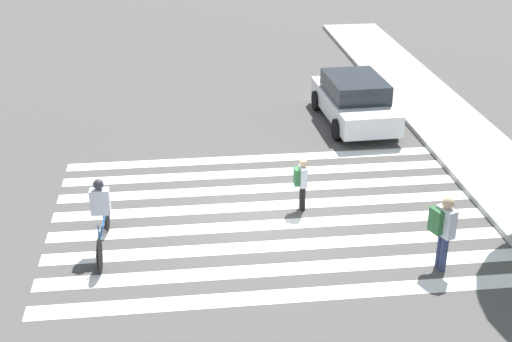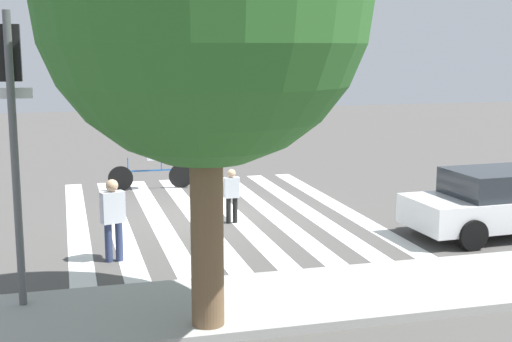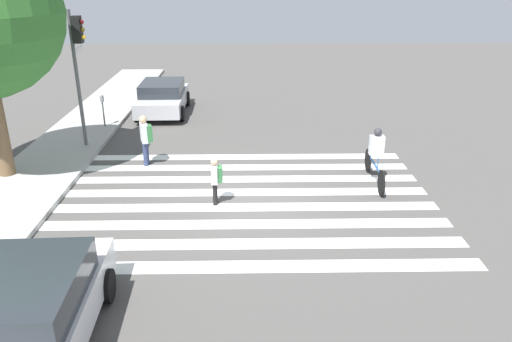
% 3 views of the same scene
% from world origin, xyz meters
% --- Properties ---
extents(ground_plane, '(60.00, 60.00, 0.00)m').
position_xyz_m(ground_plane, '(0.00, 0.00, 0.00)').
color(ground_plane, '#4C4947').
extents(sidewalk_curb, '(36.00, 2.50, 0.14)m').
position_xyz_m(sidewalk_curb, '(0.00, 6.25, 0.07)').
color(sidewalk_curb, '#9E9E99').
rests_on(sidewalk_curb, ground_plane).
extents(crosswalk_stripes, '(7.02, 10.00, 0.01)m').
position_xyz_m(crosswalk_stripes, '(-0.00, 0.00, 0.00)').
color(crosswalk_stripes, white).
rests_on(crosswalk_stripes, ground_plane).
extents(traffic_light, '(0.60, 0.50, 4.61)m').
position_xyz_m(traffic_light, '(4.21, 5.43, 3.23)').
color(traffic_light, '#515456').
rests_on(traffic_light, ground_plane).
extents(parking_meter, '(0.15, 0.15, 1.40)m').
position_xyz_m(parking_meter, '(6.38, 5.48, 1.04)').
color(parking_meter, '#515456').
rests_on(parking_meter, ground_plane).
extents(pedestrian_adult_tall_backpack, '(0.49, 0.47, 1.61)m').
position_xyz_m(pedestrian_adult_tall_backpack, '(2.64, 3.15, 0.94)').
color(pedestrian_adult_tall_backpack, navy).
rests_on(pedestrian_adult_tall_backpack, ground_plane).
extents(pedestrian_adult_yellow_jacket, '(0.36, 0.30, 1.28)m').
position_xyz_m(pedestrian_adult_yellow_jacket, '(-0.24, 0.80, 0.75)').
color(pedestrian_adult_yellow_jacket, black).
rests_on(pedestrian_adult_yellow_jacket, ground_plane).
extents(cyclist_far_lane, '(2.46, 0.40, 1.65)m').
position_xyz_m(cyclist_far_lane, '(1.10, -3.69, 0.87)').
color(cyclist_far_lane, black).
rests_on(cyclist_far_lane, ground_plane).
extents(car_parked_far_curb, '(4.24, 2.04, 1.45)m').
position_xyz_m(car_parked_far_curb, '(-5.69, 3.41, 0.74)').
color(car_parked_far_curb, silver).
rests_on(car_parked_far_curb, ground_plane).
extents(car_parked_dark_suv, '(4.06, 2.05, 1.35)m').
position_xyz_m(car_parked_dark_suv, '(8.73, 3.59, 0.70)').
color(car_parked_dark_suv, '#B7B7BC').
rests_on(car_parked_dark_suv, ground_plane).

